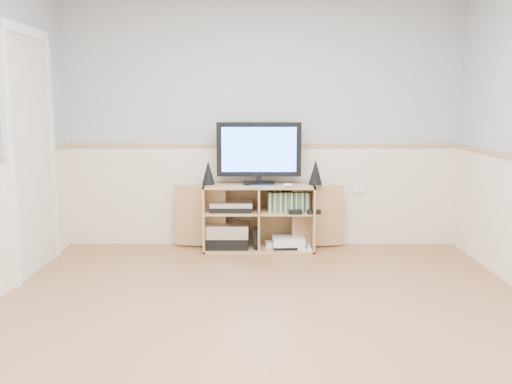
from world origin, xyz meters
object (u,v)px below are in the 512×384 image
(media_cabinet, at_px, (259,216))
(game_consoles, at_px, (287,242))
(monitor, at_px, (259,151))
(keyboard, at_px, (266,186))

(media_cabinet, bearing_deg, game_consoles, -12.71)
(monitor, relative_size, keyboard, 2.62)
(media_cabinet, height_order, monitor, monitor)
(monitor, bearing_deg, keyboard, -69.29)
(monitor, height_order, game_consoles, monitor)
(media_cabinet, height_order, game_consoles, media_cabinet)
(monitor, xyz_separation_m, keyboard, (0.07, -0.19, -0.32))
(media_cabinet, bearing_deg, keyboard, -69.56)
(monitor, xyz_separation_m, game_consoles, (0.28, -0.06, -0.91))
(monitor, distance_m, keyboard, 0.38)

